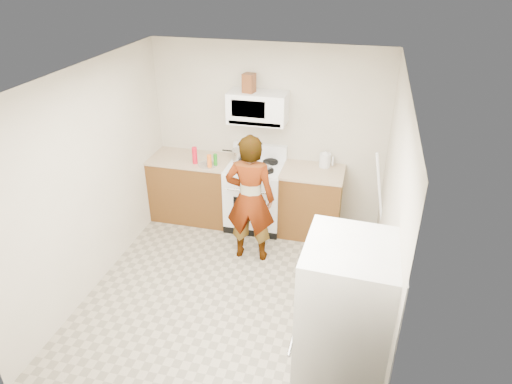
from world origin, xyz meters
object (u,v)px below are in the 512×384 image
(saucepan, at_px, (241,155))
(gas_range, at_px, (255,194))
(fridge, at_px, (345,337))
(person, at_px, (250,199))
(kettle, at_px, (325,160))
(microwave, at_px, (258,107))

(saucepan, bearing_deg, gas_range, -22.57)
(fridge, relative_size, saucepan, 6.91)
(person, distance_m, kettle, 1.24)
(person, xyz_separation_m, kettle, (0.79, 0.94, 0.19))
(person, relative_size, kettle, 9.11)
(person, xyz_separation_m, saucepan, (-0.35, 0.85, 0.19))
(fridge, bearing_deg, kettle, 102.29)
(person, bearing_deg, kettle, -133.39)
(fridge, bearing_deg, gas_range, 119.83)
(person, height_order, saucepan, person)
(person, relative_size, fridge, 0.98)
(microwave, distance_m, person, 1.25)
(person, distance_m, saucepan, 0.94)
(gas_range, bearing_deg, fridge, -62.96)
(gas_range, relative_size, saucepan, 4.59)
(gas_range, height_order, person, person)
(gas_range, distance_m, saucepan, 0.59)
(saucepan, bearing_deg, person, -67.84)
(gas_range, distance_m, microwave, 1.22)
(person, bearing_deg, saucepan, -71.10)
(gas_range, distance_m, fridge, 3.11)
(microwave, xyz_separation_m, saucepan, (-0.22, -0.03, -0.68))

